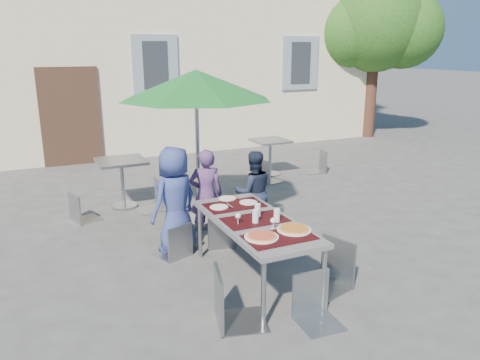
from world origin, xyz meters
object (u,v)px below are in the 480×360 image
chair_4 (334,236)px  cafe_table_0 (122,173)px  child_2 (253,192)px  chair_1 (221,211)px  child_1 (206,195)px  bg_chair_l_1 (267,157)px  chair_3 (230,265)px  chair_5 (317,271)px  chair_2 (267,202)px  pizza_near_left (262,236)px  chair_0 (175,221)px  dining_table (255,224)px  child_0 (175,200)px  patio_umbrella (196,87)px  bg_chair_r_1 (319,148)px  bg_chair_l_0 (79,191)px  cafe_table_1 (270,151)px  pizza_near_right (294,229)px  bg_chair_r_0 (154,178)px

chair_4 → cafe_table_0: bearing=113.0°
child_2 → chair_1: bearing=37.6°
child_1 → chair_1: (0.07, -0.35, -0.14)m
cafe_table_0 → bg_chair_l_1: bearing=6.4°
chair_3 → chair_5: (0.78, -0.28, -0.10)m
cafe_table_0 → bg_chair_l_1: (2.89, 0.32, -0.06)m
chair_2 → cafe_table_0: 2.71m
chair_2 → bg_chair_l_1: 2.92m
pizza_near_left → cafe_table_0: size_ratio=0.42×
cafe_table_0 → chair_4: bearing=-67.0°
chair_0 → bg_chair_l_1: size_ratio=0.95×
chair_0 → chair_4: (1.37, -1.45, 0.10)m
dining_table → child_0: child_0 is taller
chair_3 → chair_4: chair_3 is taller
pizza_near_left → patio_umbrella: 2.80m
chair_4 → bg_chair_r_1: bearing=57.5°
bg_chair_l_0 → cafe_table_1: bg_chair_l_0 is taller
child_2 → cafe_table_0: size_ratio=1.46×
pizza_near_left → cafe_table_1: pizza_near_left is taller
child_0 → chair_2: child_0 is taller
chair_5 → bg_chair_r_1: bg_chair_r_1 is taller
chair_0 → chair_5: chair_5 is taller
pizza_near_right → chair_3: chair_3 is taller
child_1 → chair_4: 2.03m
pizza_near_left → chair_1: chair_1 is taller
bg_chair_l_0 → dining_table: bearing=-61.4°
chair_1 → child_0: bearing=166.8°
chair_2 → chair_0: bearing=-179.7°
child_2 → cafe_table_1: bearing=-111.8°
dining_table → bg_chair_r_1: size_ratio=2.03×
patio_umbrella → bg_chair_r_1: (3.42, 1.86, -1.53)m
child_2 → chair_0: bearing=27.7°
pizza_near_left → bg_chair_l_1: (2.23, 4.07, -0.24)m
bg_chair_r_0 → child_0: bearing=-95.8°
child_2 → pizza_near_right: bearing=87.5°
chair_4 → pizza_near_left: bearing=-177.7°
chair_5 → chair_4: bearing=42.0°
chair_1 → bg_chair_r_0: (-0.40, 1.86, 0.04)m
chair_4 → bg_chair_r_1: (2.73, 4.30, -0.07)m
chair_0 → child_1: bearing=35.7°
pizza_near_left → chair_5: chair_5 is taller
pizza_near_right → cafe_table_0: bearing=105.9°
bg_chair_l_0 → pizza_near_left: bearing=-67.5°
chair_0 → bg_chair_r_0: (0.25, 1.92, 0.04)m
pizza_near_right → chair_4: size_ratio=0.35×
chair_1 → chair_5: 2.03m
pizza_near_right → bg_chair_l_1: size_ratio=0.40×
pizza_near_left → bg_chair_r_0: bg_chair_r_0 is taller
chair_1 → patio_umbrella: 1.81m
pizza_near_left → child_1: 1.92m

